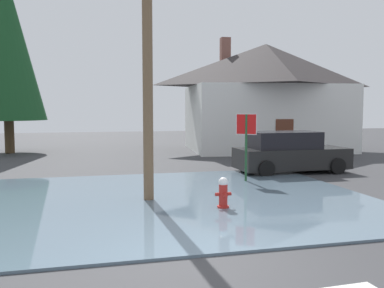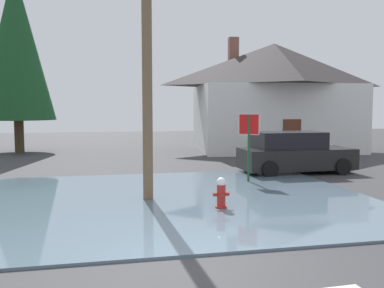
{
  "view_description": "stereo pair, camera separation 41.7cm",
  "coord_description": "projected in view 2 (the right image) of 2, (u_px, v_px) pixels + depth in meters",
  "views": [
    {
      "loc": [
        -1.87,
        -6.54,
        2.61
      ],
      "look_at": [
        1.05,
        5.23,
        1.56
      ],
      "focal_mm": 39.22,
      "sensor_mm": 36.0,
      "label": 1
    },
    {
      "loc": [
        -1.46,
        -6.64,
        2.61
      ],
      "look_at": [
        1.05,
        5.23,
        1.56
      ],
      "focal_mm": 39.22,
      "sensor_mm": 36.0,
      "label": 2
    }
  ],
  "objects": [
    {
      "name": "house",
      "position": [
        273.0,
        95.0,
        25.85
      ],
      "size": [
        10.57,
        8.17,
        7.05
      ],
      "color": "silver",
      "rests_on": "ground"
    },
    {
      "name": "utility_pole",
      "position": [
        147.0,
        15.0,
        11.34
      ],
      "size": [
        1.6,
        0.28,
        9.87
      ],
      "color": "brown",
      "rests_on": "ground"
    },
    {
      "name": "fire_hydrant",
      "position": [
        221.0,
        194.0,
        10.71
      ],
      "size": [
        0.42,
        0.36,
        0.84
      ],
      "color": "#AD231E",
      "rests_on": "ground"
    },
    {
      "name": "parked_car",
      "position": [
        294.0,
        153.0,
        16.82
      ],
      "size": [
        4.51,
        2.1,
        1.66
      ],
      "color": "black",
      "rests_on": "ground"
    },
    {
      "name": "ground_plane",
      "position": [
        195.0,
        267.0,
        7.0
      ],
      "size": [
        80.0,
        80.0,
        0.1
      ],
      "primitive_type": "cube",
      "color": "#38383A"
    },
    {
      "name": "stop_sign_far",
      "position": [
        249.0,
        134.0,
        14.5
      ],
      "size": [
        0.62,
        0.41,
        2.41
      ],
      "color": "#1E4C28",
      "rests_on": "ground"
    },
    {
      "name": "flood_puddle",
      "position": [
        167.0,
        199.0,
        11.85
      ],
      "size": [
        11.54,
        9.19,
        0.06
      ],
      "primitive_type": "cube",
      "color": "slate",
      "rests_on": "ground"
    },
    {
      "name": "pine_tree_tall_left",
      "position": [
        16.0,
        44.0,
        24.1
      ],
      "size": [
        4.25,
        4.25,
        10.63
      ],
      "color": "#4C3823",
      "rests_on": "ground"
    }
  ]
}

